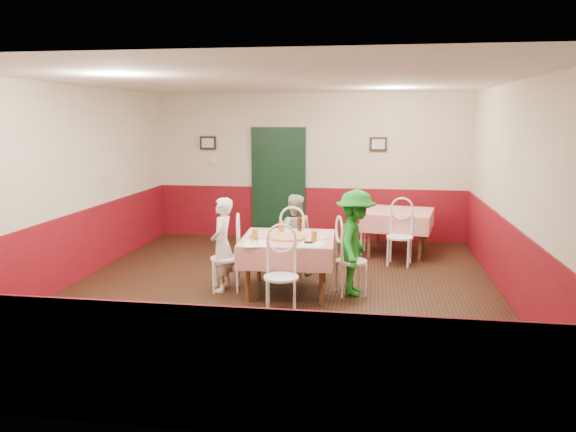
# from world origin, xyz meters

# --- Properties ---
(floor) EXTENTS (7.00, 7.00, 0.00)m
(floor) POSITION_xyz_m (0.00, 0.00, 0.00)
(floor) COLOR black
(floor) RESTS_ON ground
(ceiling) EXTENTS (7.00, 7.00, 0.00)m
(ceiling) POSITION_xyz_m (0.00, 0.00, 2.80)
(ceiling) COLOR white
(ceiling) RESTS_ON back_wall
(back_wall) EXTENTS (6.00, 0.10, 2.80)m
(back_wall) POSITION_xyz_m (0.00, 3.50, 1.40)
(back_wall) COLOR beige
(back_wall) RESTS_ON ground
(front_wall) EXTENTS (6.00, 0.10, 2.80)m
(front_wall) POSITION_xyz_m (0.00, -3.50, 1.40)
(front_wall) COLOR beige
(front_wall) RESTS_ON ground
(left_wall) EXTENTS (0.10, 7.00, 2.80)m
(left_wall) POSITION_xyz_m (-3.00, 0.00, 1.40)
(left_wall) COLOR beige
(left_wall) RESTS_ON ground
(right_wall) EXTENTS (0.10, 7.00, 2.80)m
(right_wall) POSITION_xyz_m (3.00, 0.00, 1.40)
(right_wall) COLOR beige
(right_wall) RESTS_ON ground
(wainscot_back) EXTENTS (6.00, 0.03, 1.00)m
(wainscot_back) POSITION_xyz_m (0.00, 3.48, 0.50)
(wainscot_back) COLOR maroon
(wainscot_back) RESTS_ON ground
(wainscot_front) EXTENTS (6.00, 0.03, 1.00)m
(wainscot_front) POSITION_xyz_m (0.00, -3.48, 0.50)
(wainscot_front) COLOR maroon
(wainscot_front) RESTS_ON ground
(wainscot_left) EXTENTS (0.03, 7.00, 1.00)m
(wainscot_left) POSITION_xyz_m (-2.98, 0.00, 0.50)
(wainscot_left) COLOR maroon
(wainscot_left) RESTS_ON ground
(wainscot_right) EXTENTS (0.03, 7.00, 1.00)m
(wainscot_right) POSITION_xyz_m (2.98, 0.00, 0.50)
(wainscot_right) COLOR maroon
(wainscot_right) RESTS_ON ground
(door) EXTENTS (0.96, 0.06, 2.10)m
(door) POSITION_xyz_m (-0.60, 3.45, 1.05)
(door) COLOR black
(door) RESTS_ON ground
(picture_left) EXTENTS (0.32, 0.03, 0.26)m
(picture_left) POSITION_xyz_m (-2.00, 3.45, 1.85)
(picture_left) COLOR black
(picture_left) RESTS_ON back_wall
(picture_right) EXTENTS (0.32, 0.03, 0.26)m
(picture_right) POSITION_xyz_m (1.30, 3.45, 1.85)
(picture_right) COLOR black
(picture_right) RESTS_ON back_wall
(thermostat) EXTENTS (0.10, 0.03, 0.10)m
(thermostat) POSITION_xyz_m (-1.90, 3.45, 1.50)
(thermostat) COLOR white
(thermostat) RESTS_ON back_wall
(main_table) EXTENTS (1.29, 1.29, 0.77)m
(main_table) POSITION_xyz_m (0.12, 0.01, 0.38)
(main_table) COLOR red
(main_table) RESTS_ON ground
(second_table) EXTENTS (1.29, 1.29, 0.77)m
(second_table) POSITION_xyz_m (1.67, 2.45, 0.38)
(second_table) COLOR red
(second_table) RESTS_ON ground
(chair_left) EXTENTS (0.49, 0.49, 0.90)m
(chair_left) POSITION_xyz_m (-0.73, -0.03, 0.45)
(chair_left) COLOR white
(chair_left) RESTS_ON ground
(chair_right) EXTENTS (0.52, 0.52, 0.90)m
(chair_right) POSITION_xyz_m (0.96, 0.06, 0.45)
(chair_right) COLOR white
(chair_right) RESTS_ON ground
(chair_far) EXTENTS (0.43, 0.43, 0.90)m
(chair_far) POSITION_xyz_m (0.07, 0.86, 0.45)
(chair_far) COLOR white
(chair_far) RESTS_ON ground
(chair_near) EXTENTS (0.47, 0.47, 0.90)m
(chair_near) POSITION_xyz_m (0.16, -0.83, 0.45)
(chair_near) COLOR white
(chair_near) RESTS_ON ground
(chair_second_a) EXTENTS (0.48, 0.48, 0.90)m
(chair_second_a) POSITION_xyz_m (0.92, 2.45, 0.45)
(chair_second_a) COLOR white
(chair_second_a) RESTS_ON ground
(chair_second_b) EXTENTS (0.48, 0.48, 0.90)m
(chair_second_b) POSITION_xyz_m (1.67, 1.70, 0.45)
(chair_second_b) COLOR white
(chair_second_b) RESTS_ON ground
(pizza) EXTENTS (0.52, 0.52, 0.03)m
(pizza) POSITION_xyz_m (0.12, -0.06, 0.78)
(pizza) COLOR #B74723
(pizza) RESTS_ON main_table
(plate_left) EXTENTS (0.26, 0.26, 0.01)m
(plate_left) POSITION_xyz_m (-0.28, -0.01, 0.77)
(plate_left) COLOR white
(plate_left) RESTS_ON main_table
(plate_right) EXTENTS (0.26, 0.26, 0.01)m
(plate_right) POSITION_xyz_m (0.53, 0.03, 0.77)
(plate_right) COLOR white
(plate_right) RESTS_ON main_table
(plate_far) EXTENTS (0.26, 0.26, 0.01)m
(plate_far) POSITION_xyz_m (0.11, 0.42, 0.77)
(plate_far) COLOR white
(plate_far) RESTS_ON main_table
(glass_a) EXTENTS (0.08, 0.08, 0.14)m
(glass_a) POSITION_xyz_m (-0.28, -0.25, 0.83)
(glass_a) COLOR #BF7219
(glass_a) RESTS_ON main_table
(glass_b) EXTENTS (0.08, 0.08, 0.14)m
(glass_b) POSITION_xyz_m (0.49, -0.21, 0.83)
(glass_b) COLOR #BF7219
(glass_b) RESTS_ON main_table
(glass_c) EXTENTS (0.08, 0.08, 0.14)m
(glass_c) POSITION_xyz_m (-0.04, 0.39, 0.83)
(glass_c) COLOR #BF7219
(glass_c) RESTS_ON main_table
(beer_bottle) EXTENTS (0.07, 0.07, 0.23)m
(beer_bottle) POSITION_xyz_m (0.21, 0.42, 0.88)
(beer_bottle) COLOR #381C0A
(beer_bottle) RESTS_ON main_table
(shaker_a) EXTENTS (0.04, 0.04, 0.09)m
(shaker_a) POSITION_xyz_m (-0.29, -0.44, 0.81)
(shaker_a) COLOR silver
(shaker_a) RESTS_ON main_table
(shaker_b) EXTENTS (0.04, 0.04, 0.09)m
(shaker_b) POSITION_xyz_m (-0.20, -0.49, 0.81)
(shaker_b) COLOR silver
(shaker_b) RESTS_ON main_table
(shaker_c) EXTENTS (0.04, 0.04, 0.09)m
(shaker_c) POSITION_xyz_m (-0.30, -0.39, 0.81)
(shaker_c) COLOR #B23319
(shaker_c) RESTS_ON main_table
(menu_left) EXTENTS (0.37, 0.45, 0.00)m
(menu_left) POSITION_xyz_m (-0.23, -0.43, 0.76)
(menu_left) COLOR white
(menu_left) RESTS_ON main_table
(menu_right) EXTENTS (0.36, 0.44, 0.00)m
(menu_right) POSITION_xyz_m (0.49, -0.32, 0.76)
(menu_right) COLOR white
(menu_right) RESTS_ON main_table
(wallet) EXTENTS (0.11, 0.10, 0.02)m
(wallet) POSITION_xyz_m (0.43, -0.30, 0.77)
(wallet) COLOR black
(wallet) RESTS_ON main_table
(diner_left) EXTENTS (0.31, 0.47, 1.28)m
(diner_left) POSITION_xyz_m (-0.78, -0.04, 0.64)
(diner_left) COLOR gray
(diner_left) RESTS_ON ground
(diner_far) EXTENTS (0.63, 0.51, 1.22)m
(diner_far) POSITION_xyz_m (0.07, 0.91, 0.61)
(diner_far) COLOR gray
(diner_far) RESTS_ON ground
(diner_right) EXTENTS (0.60, 0.95, 1.41)m
(diner_right) POSITION_xyz_m (1.01, 0.06, 0.71)
(diner_right) COLOR gray
(diner_right) RESTS_ON ground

